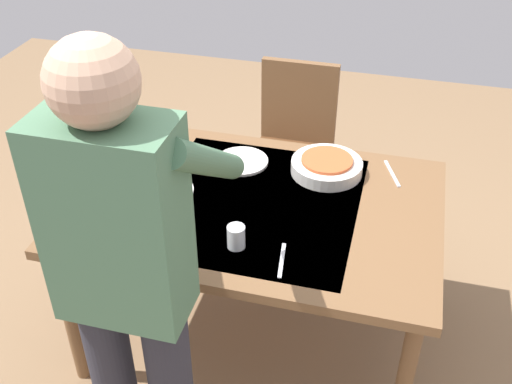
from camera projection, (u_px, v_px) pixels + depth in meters
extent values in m
plane|color=#846647|center=(256.00, 330.00, 2.85)|extent=(6.00, 6.00, 0.00)
cube|color=brown|center=(256.00, 206.00, 2.44)|extent=(1.45, 0.99, 0.04)
cube|color=beige|center=(256.00, 203.00, 2.43)|extent=(0.80, 0.84, 0.00)
cylinder|color=brown|center=(415.00, 238.00, 2.85)|extent=(0.06, 0.06, 0.69)
cylinder|color=brown|center=(153.00, 197.00, 3.12)|extent=(0.06, 0.06, 0.69)
cylinder|color=brown|center=(71.00, 317.00, 2.45)|extent=(0.06, 0.06, 0.69)
cube|color=#523019|center=(290.00, 159.00, 3.22)|extent=(0.40, 0.40, 0.04)
cube|color=brown|center=(299.00, 102.00, 3.23)|extent=(0.40, 0.04, 0.45)
cylinder|color=brown|center=(325.00, 181.00, 3.45)|extent=(0.04, 0.04, 0.43)
cylinder|color=brown|center=(266.00, 173.00, 3.52)|extent=(0.04, 0.04, 0.43)
cylinder|color=brown|center=(314.00, 217.00, 3.18)|extent=(0.04, 0.04, 0.43)
cylinder|color=brown|center=(251.00, 207.00, 3.25)|extent=(0.04, 0.04, 0.43)
cube|color=#4C7556|center=(116.00, 223.00, 1.59)|extent=(0.36, 0.20, 0.60)
sphere|color=tan|center=(92.00, 82.00, 1.36)|extent=(0.22, 0.22, 0.22)
cylinder|color=#4C7556|center=(94.00, 145.00, 1.77)|extent=(0.08, 0.52, 0.40)
cylinder|color=#4C7556|center=(206.00, 161.00, 1.70)|extent=(0.08, 0.52, 0.40)
cylinder|color=black|center=(108.00, 172.00, 2.43)|extent=(0.07, 0.07, 0.20)
cylinder|color=black|center=(103.00, 141.00, 2.35)|extent=(0.03, 0.03, 0.08)
cylinder|color=black|center=(102.00, 130.00, 2.32)|extent=(0.03, 0.03, 0.02)
cylinder|color=white|center=(132.00, 219.00, 2.33)|extent=(0.06, 0.06, 0.01)
cylinder|color=white|center=(131.00, 211.00, 2.31)|extent=(0.01, 0.01, 0.07)
cone|color=white|center=(129.00, 195.00, 2.27)|extent=(0.07, 0.07, 0.07)
cylinder|color=maroon|center=(129.00, 200.00, 2.28)|extent=(0.03, 0.03, 0.03)
cylinder|color=silver|center=(166.00, 148.00, 2.68)|extent=(0.07, 0.07, 0.09)
cylinder|color=silver|center=(142.00, 135.00, 2.77)|extent=(0.07, 0.07, 0.09)
cylinder|color=silver|center=(236.00, 237.00, 2.18)|extent=(0.07, 0.07, 0.09)
cylinder|color=silver|center=(327.00, 167.00, 2.59)|extent=(0.30, 0.30, 0.05)
cylinder|color=#C6562D|center=(327.00, 162.00, 2.57)|extent=(0.22, 0.22, 0.03)
cylinder|color=silver|center=(165.00, 191.00, 2.48)|extent=(0.23, 0.23, 0.01)
cylinder|color=silver|center=(242.00, 161.00, 2.67)|extent=(0.23, 0.23, 0.01)
cube|color=silver|center=(392.00, 173.00, 2.59)|extent=(0.09, 0.19, 0.00)
cube|color=silver|center=(282.00, 260.00, 2.14)|extent=(0.04, 0.18, 0.00)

